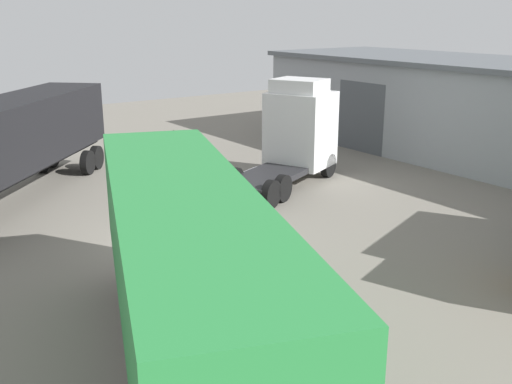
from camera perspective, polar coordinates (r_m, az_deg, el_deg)
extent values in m
plane|color=slate|center=(19.31, -7.55, -4.62)|extent=(60.00, 60.00, 0.00)
cube|color=#93999E|center=(31.02, 22.91, 6.66)|extent=(26.86, 7.71, 4.55)
cube|color=#4C5156|center=(31.70, 9.97, 7.03)|extent=(3.20, 0.08, 3.60)
cube|color=silver|center=(26.21, 4.27, 5.99)|extent=(3.25, 3.20, 3.20)
cube|color=silver|center=(25.75, 4.16, 10.04)|extent=(2.60, 2.38, 0.60)
cube|color=black|center=(27.14, 5.43, 7.70)|extent=(1.96, 0.91, 1.15)
cube|color=#232326|center=(23.87, 0.81, 1.32)|extent=(3.36, 4.31, 0.24)
cylinder|color=#B2B2B7|center=(24.90, -0.48, 1.57)|extent=(0.95, 1.23, 0.56)
cylinder|color=black|center=(27.56, 2.72, 3.14)|extent=(0.70, 1.09, 1.06)
cylinder|color=black|center=(26.62, 6.90, 2.55)|extent=(0.70, 1.09, 1.06)
cylinder|color=black|center=(24.03, -2.07, 1.12)|extent=(0.70, 1.09, 1.06)
cylinder|color=black|center=(22.95, 2.54, 0.36)|extent=(0.70, 1.09, 1.06)
cylinder|color=black|center=(23.31, -3.28, 0.61)|extent=(0.70, 1.09, 1.06)
cylinder|color=black|center=(22.19, 1.43, -0.19)|extent=(0.70, 1.09, 1.06)
cube|color=#28843D|center=(11.32, -6.78, -5.87)|extent=(11.26, 6.18, 2.59)
cube|color=#232326|center=(11.93, -6.55, -12.16)|extent=(11.00, 5.47, 0.24)
cube|color=#232326|center=(15.14, -11.50, -8.73)|extent=(0.21, 0.21, 1.11)
cube|color=#232326|center=(15.29, -5.46, -8.18)|extent=(0.21, 0.21, 1.11)
cube|color=black|center=(24.13, -22.64, 4.99)|extent=(10.73, 10.36, 2.53)
cube|color=#232326|center=(24.42, -22.28, 1.82)|extent=(10.21, 9.81, 0.24)
cylinder|color=black|center=(27.89, -15.74, 2.72)|extent=(0.99, 0.96, 1.09)
cylinder|color=black|center=(28.84, -19.76, 2.80)|extent=(0.99, 0.96, 1.09)
cylinder|color=black|center=(28.79, -14.96, 3.20)|extent=(0.99, 0.96, 1.09)
cylinder|color=black|center=(29.70, -18.88, 3.27)|extent=(0.99, 0.96, 1.09)
cone|color=#423D38|center=(31.89, -7.82, 4.91)|extent=(3.82, 3.82, 1.11)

